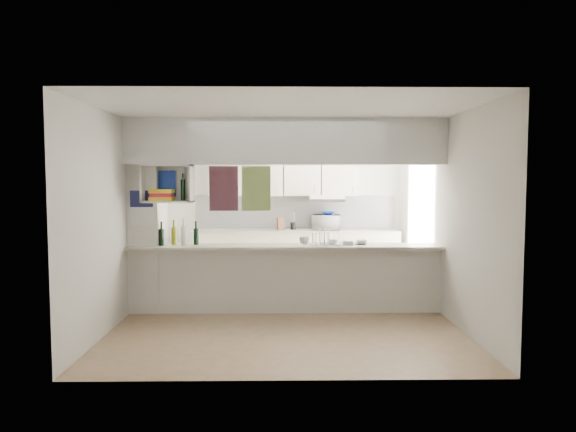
{
  "coord_description": "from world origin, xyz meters",
  "views": [
    {
      "loc": [
        -0.07,
        -6.89,
        1.79
      ],
      "look_at": [
        0.04,
        0.5,
        1.28
      ],
      "focal_mm": 32.0,
      "sensor_mm": 36.0,
      "label": 1
    }
  ],
  "objects_px": {
    "dish_rack": "(327,238)",
    "bowl": "(328,213)",
    "microwave": "(326,222)",
    "wine_bottles": "(179,236)"
  },
  "relations": [
    {
      "from": "dish_rack",
      "to": "bowl",
      "type": "bearing_deg",
      "value": 90.84
    },
    {
      "from": "microwave",
      "to": "dish_rack",
      "type": "height_order",
      "value": "microwave"
    },
    {
      "from": "microwave",
      "to": "wine_bottles",
      "type": "bearing_deg",
      "value": 54.54
    },
    {
      "from": "microwave",
      "to": "bowl",
      "type": "relative_size",
      "value": 2.08
    },
    {
      "from": "bowl",
      "to": "microwave",
      "type": "bearing_deg",
      "value": 147.13
    },
    {
      "from": "microwave",
      "to": "bowl",
      "type": "distance_m",
      "value": 0.17
    },
    {
      "from": "microwave",
      "to": "dish_rack",
      "type": "xyz_separation_m",
      "value": [
        -0.17,
        -2.09,
        -0.04
      ]
    },
    {
      "from": "microwave",
      "to": "wine_bottles",
      "type": "height_order",
      "value": "wine_bottles"
    },
    {
      "from": "dish_rack",
      "to": "wine_bottles",
      "type": "distance_m",
      "value": 2.01
    },
    {
      "from": "bowl",
      "to": "dish_rack",
      "type": "xyz_separation_m",
      "value": [
        -0.2,
        -2.07,
        -0.21
      ]
    }
  ]
}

